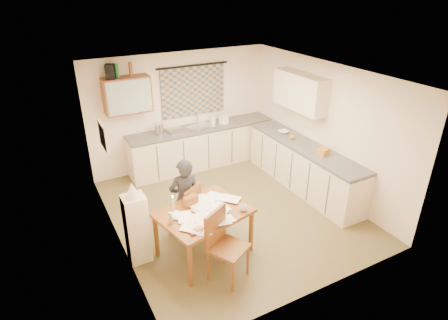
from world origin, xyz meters
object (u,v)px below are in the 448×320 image
counter_right (303,167)px  shelf_stand (137,229)px  chair_far (185,219)px  counter_back (203,146)px  dining_table (204,232)px  person (185,199)px  stove (344,193)px

counter_right → shelf_stand: size_ratio=2.71×
chair_far → counter_back: bearing=-153.2°
dining_table → chair_far: (-0.06, 0.58, -0.09)m
chair_far → person: person is taller
chair_far → shelf_stand: size_ratio=0.84×
counter_back → person: size_ratio=2.42×
counter_back → stove: counter_back is taller
counter_right → stove: 1.11m
counter_back → person: bearing=-121.3°
counter_right → person: (-2.68, -0.35, 0.23)m
stove → person: 2.80m
counter_right → person: 2.71m
stove → person: bearing=164.2°
dining_table → person: person is taller
counter_right → chair_far: counter_right is taller
counter_back → stove: size_ratio=3.88×
counter_back → stove: (1.34, -2.96, -0.03)m
counter_back → dining_table: size_ratio=2.25×
stove → shelf_stand: 3.58m
counter_back → person: (-1.34, -2.21, 0.23)m
counter_back → shelf_stand: (-2.20, -2.44, 0.09)m
counter_right → dining_table: (-2.62, -0.91, -0.07)m
counter_right → dining_table: 2.77m
counter_right → stove: counter_right is taller
counter_right → stove: size_ratio=3.47×
shelf_stand → stove: bearing=-8.5°
counter_back → person: 2.59m
stove → chair_far: (-2.68, 0.79, -0.14)m
chair_far → person: bearing=54.7°
stove → person: (-2.68, 0.76, 0.26)m
dining_table → shelf_stand: size_ratio=1.35×
stove → dining_table: bearing=175.5°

